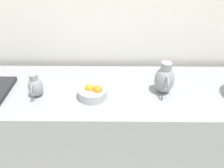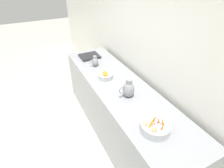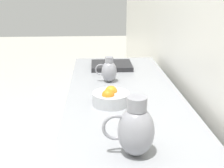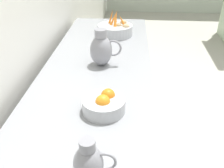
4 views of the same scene
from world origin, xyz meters
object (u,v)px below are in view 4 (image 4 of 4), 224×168
(vegetable_colander, at_px, (115,30))
(orange_bowl, at_px, (104,104))
(metal_pitcher_tall, at_px, (101,49))
(metal_pitcher_short, at_px, (89,162))

(vegetable_colander, bearing_deg, orange_bowl, -89.23)
(metal_pitcher_tall, xyz_separation_m, metal_pitcher_short, (0.06, -0.96, -0.03))
(orange_bowl, relative_size, metal_pitcher_tall, 0.87)
(metal_pitcher_tall, bearing_deg, metal_pitcher_short, -86.39)
(vegetable_colander, distance_m, orange_bowl, 1.15)
(vegetable_colander, relative_size, metal_pitcher_short, 1.68)
(vegetable_colander, distance_m, metal_pitcher_tall, 0.62)
(metal_pitcher_short, bearing_deg, vegetable_colander, 90.19)
(vegetable_colander, height_order, metal_pitcher_short, vegetable_colander)
(vegetable_colander, relative_size, metal_pitcher_tall, 1.22)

